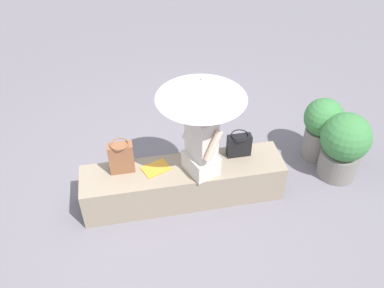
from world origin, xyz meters
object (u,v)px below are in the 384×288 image
Objects in this scene: parasol at (201,89)px; planter_far at (322,126)px; planter_near at (344,145)px; handbag_black at (121,157)px; person_seated at (201,142)px; tote_bag_canvas at (239,145)px; magazine at (156,168)px.

planter_far is at bearing 14.50° from parasol.
handbag_black is at bearing 178.80° from planter_near.
planter_far is (1.59, 0.47, -0.38)m from person_seated.
magazine is at bearing -176.51° from tote_bag_canvas.
tote_bag_canvas is (0.46, 0.17, -0.25)m from person_seated.
handbag_black is 2.52m from planter_near.
parasol is at bearing -28.14° from magazine.
planter_far is at bearing -11.66° from magazine.
handbag_black is at bearing 151.37° from magazine.
person_seated reaches higher than planter_near.
magazine is 2.09m from planter_far.
planter_near is 0.38m from planter_far.
magazine is at bearing -7.17° from handbag_black.
tote_bag_canvas is 1.01× the size of magazine.
person_seated is 0.61m from magazine.
parasol reaches higher than planter_near.
parasol is 2.98× the size of handbag_black.
planter_far is (1.13, 0.30, -0.14)m from tote_bag_canvas.
planter_near is at bearing -1.20° from handbag_black.
person_seated is at bearing -176.57° from planter_near.
handbag_black is (-0.82, 0.10, -0.80)m from parasol.
magazine is (-0.47, 0.11, -0.38)m from person_seated.
person_seated is at bearing -92.18° from parasol.
planter_near is at bearing 1.57° from parasol.
person_seated is 0.55m from tote_bag_canvas.
planter_far is (2.40, 0.31, -0.18)m from handbag_black.
planter_near reaches higher than tote_bag_canvas.
handbag_black is 0.44× the size of planter_near.
tote_bag_canvas is 0.34× the size of planter_far.
magazine is at bearing 179.77° from planter_near.
person_seated is 3.18× the size of tote_bag_canvas.
magazine is 0.34× the size of planter_far.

